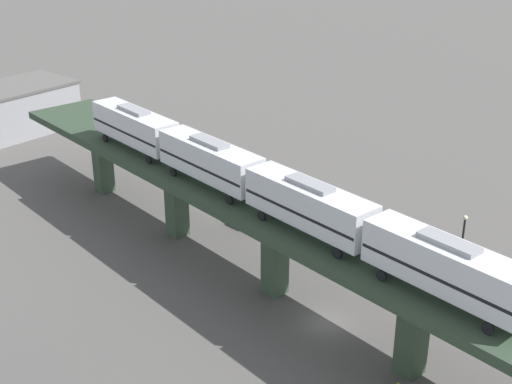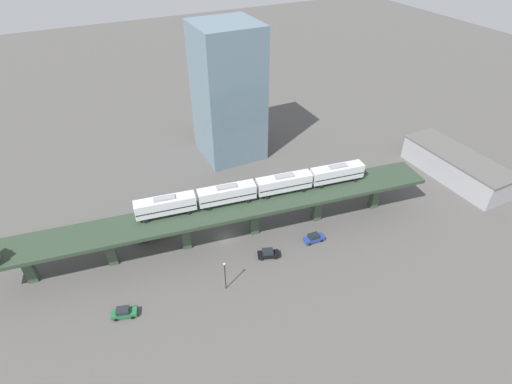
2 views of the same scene
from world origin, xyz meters
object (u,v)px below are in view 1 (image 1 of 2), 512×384
subway_train (256,181)px  street_car_black (334,252)px  street_car_blue (250,219)px  street_lamp (462,244)px

subway_train → street_car_black: (9.42, -1.84, -9.99)m
street_car_black → street_car_blue: bearing=88.9°
street_car_black → street_car_blue: 11.02m
subway_train → street_car_black: bearing=-11.0°
street_car_blue → subway_train: bearing=-136.4°
subway_train → street_car_blue: bearing=43.6°
subway_train → street_car_blue: size_ratio=10.98×
street_car_blue → street_lamp: street_lamp is taller
subway_train → street_car_black: 13.85m
street_car_blue → street_lamp: 22.57m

